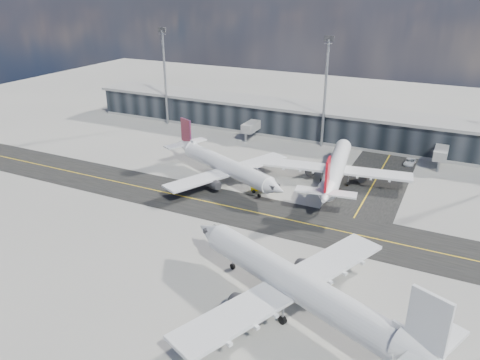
{
  "coord_description": "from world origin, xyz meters",
  "views": [
    {
      "loc": [
        33.24,
        -69.9,
        41.26
      ],
      "look_at": [
        -4.28,
        6.52,
        5.0
      ],
      "focal_mm": 35.0,
      "sensor_mm": 36.0,
      "label": 1
    }
  ],
  "objects_px": {
    "airliner_af": "(225,165)",
    "baggage_tug": "(260,187)",
    "airliner_near": "(298,286)",
    "airliner_redtail": "(336,168)",
    "service_van": "(410,162)"
  },
  "relations": [
    {
      "from": "baggage_tug",
      "to": "service_van",
      "type": "distance_m",
      "value": 40.46
    },
    {
      "from": "airliner_near",
      "to": "baggage_tug",
      "type": "height_order",
      "value": "airliner_near"
    },
    {
      "from": "airliner_near",
      "to": "service_van",
      "type": "xyz_separation_m",
      "value": [
        5.95,
        64.45,
        -3.52
      ]
    },
    {
      "from": "service_van",
      "to": "baggage_tug",
      "type": "bearing_deg",
      "value": -127.16
    },
    {
      "from": "airliner_near",
      "to": "baggage_tug",
      "type": "xyz_separation_m",
      "value": [
        -20.39,
        33.74,
        -3.16
      ]
    },
    {
      "from": "airliner_af",
      "to": "airliner_near",
      "type": "height_order",
      "value": "airliner_near"
    },
    {
      "from": "airliner_af",
      "to": "baggage_tug",
      "type": "height_order",
      "value": "airliner_af"
    },
    {
      "from": "airliner_redtail",
      "to": "baggage_tug",
      "type": "distance_m",
      "value": 17.4
    },
    {
      "from": "baggage_tug",
      "to": "service_van",
      "type": "bearing_deg",
      "value": 109.5
    },
    {
      "from": "airliner_redtail",
      "to": "airliner_near",
      "type": "xyz_separation_m",
      "value": [
        7.28,
        -44.87,
        0.47
      ]
    },
    {
      "from": "airliner_af",
      "to": "baggage_tug",
      "type": "bearing_deg",
      "value": 102.32
    },
    {
      "from": "airliner_redtail",
      "to": "baggage_tug",
      "type": "bearing_deg",
      "value": -148.17
    },
    {
      "from": "airliner_af",
      "to": "service_van",
      "type": "xyz_separation_m",
      "value": [
        35.89,
        28.67,
        -2.94
      ]
    },
    {
      "from": "airliner_af",
      "to": "service_van",
      "type": "relative_size",
      "value": 7.15
    },
    {
      "from": "airliner_redtail",
      "to": "service_van",
      "type": "height_order",
      "value": "airliner_redtail"
    }
  ]
}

